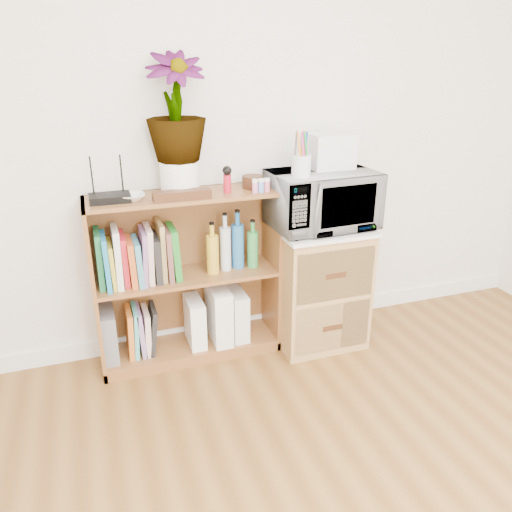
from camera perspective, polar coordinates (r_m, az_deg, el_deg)
name	(u,v)px	position (r m, az deg, el deg)	size (l,w,h in m)	color
skirting_board	(242,324)	(3.15, -1.65, -7.76)	(4.00, 0.02, 0.10)	white
bookshelf	(188,278)	(2.76, -7.83, -2.56)	(1.00, 0.30, 0.95)	brown
wicker_unit	(317,286)	(2.97, 6.94, -3.38)	(0.50, 0.45, 0.70)	#9E7542
microwave	(322,200)	(2.78, 7.53, 6.40)	(0.56, 0.38, 0.31)	silver
pen_cup	(301,166)	(2.60, 5.18, 10.24)	(0.10, 0.10, 0.11)	silver
small_appliance	(330,151)	(2.82, 8.41, 11.82)	(0.24, 0.20, 0.19)	silver
router	(110,198)	(2.54, -16.37, 6.39)	(0.19, 0.13, 0.04)	black
white_bowl	(131,197)	(2.54, -14.04, 6.56)	(0.13, 0.13, 0.03)	white
plant_pot	(180,177)	(2.60, -8.71, 8.87)	(0.20, 0.20, 0.17)	white
potted_plant	(176,107)	(2.55, -9.17, 16.42)	(0.29, 0.29, 0.52)	#3B732E
trinket_box	(182,195)	(2.50, -8.45, 6.91)	(0.29, 0.07, 0.05)	#35190E
kokeshi_doll	(227,184)	(2.60, -3.30, 8.25)	(0.04, 0.04, 0.09)	#B51628
wooden_bowl	(253,182)	(2.70, -0.39, 8.47)	(0.11, 0.11, 0.07)	#34180E
paint_jars	(261,186)	(2.61, 0.57, 7.95)	(0.12, 0.04, 0.06)	#D0738C
file_box	(108,334)	(2.85, -16.53, -8.56)	(0.08, 0.22, 0.28)	slate
magazine_holder_left	(195,321)	(2.88, -7.00, -7.43)	(0.09, 0.22, 0.27)	white
magazine_holder_mid	(219,313)	(2.89, -4.28, -6.55)	(0.10, 0.26, 0.33)	white
magazine_holder_right	(237,314)	(2.93, -2.22, -6.60)	(0.09, 0.23, 0.29)	silver
cookbooks	(138,257)	(2.67, -13.33, -0.08)	(0.42, 0.20, 0.31)	#1F7743
liquor_bottles	(231,243)	(2.75, -2.85, 1.44)	(0.30, 0.07, 0.32)	gold
lower_books	(141,330)	(2.85, -13.05, -8.27)	(0.17, 0.19, 0.27)	orange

